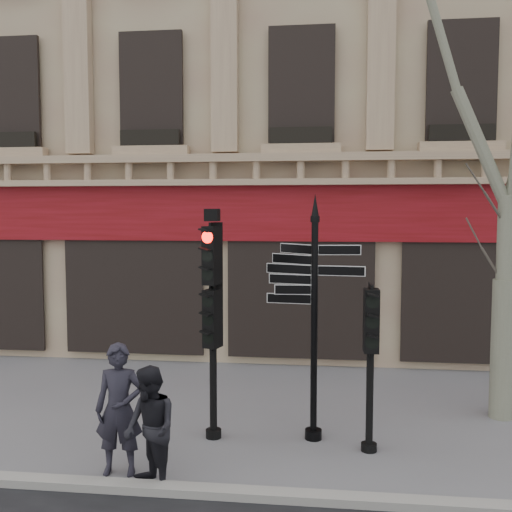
# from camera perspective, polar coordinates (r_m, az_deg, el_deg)

# --- Properties ---
(ground) EXTENTS (80.00, 80.00, 0.00)m
(ground) POSITION_cam_1_polar(r_m,az_deg,el_deg) (9.08, 3.06, -19.14)
(ground) COLOR slate
(ground) RESTS_ON ground
(kerb) EXTENTS (80.00, 0.25, 0.12)m
(kerb) POSITION_cam_1_polar(r_m,az_deg,el_deg) (7.79, 2.34, -22.85)
(kerb) COLOR gray
(kerb) RESTS_ON ground
(building) EXTENTS (28.00, 15.52, 18.00)m
(building) POSITION_cam_1_polar(r_m,az_deg,el_deg) (21.47, 5.44, 18.90)
(building) COLOR tan
(building) RESTS_ON ground
(fingerpost) EXTENTS (2.04, 2.04, 3.91)m
(fingerpost) POSITION_cam_1_polar(r_m,az_deg,el_deg) (8.97, 5.88, -2.00)
(fingerpost) COLOR black
(fingerpost) RESTS_ON ground
(traffic_signal_main) EXTENTS (0.47, 0.39, 3.68)m
(traffic_signal_main) POSITION_cam_1_polar(r_m,az_deg,el_deg) (9.05, -4.35, -3.88)
(traffic_signal_main) COLOR black
(traffic_signal_main) RESTS_ON ground
(traffic_signal_secondary) EXTENTS (0.42, 0.31, 2.49)m
(traffic_signal_secondary) POSITION_cam_1_polar(r_m,az_deg,el_deg) (8.79, 11.39, -8.08)
(traffic_signal_secondary) COLOR black
(traffic_signal_secondary) RESTS_ON ground
(pedestrian_a) EXTENTS (0.70, 0.50, 1.83)m
(pedestrian_a) POSITION_cam_1_polar(r_m,az_deg,el_deg) (8.35, -13.51, -14.67)
(pedestrian_a) COLOR #21202A
(pedestrian_a) RESTS_ON ground
(pedestrian_b) EXTENTS (0.98, 1.00, 1.63)m
(pedestrian_b) POSITION_cam_1_polar(r_m,az_deg,el_deg) (7.87, -10.56, -16.62)
(pedestrian_b) COLOR black
(pedestrian_b) RESTS_ON ground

